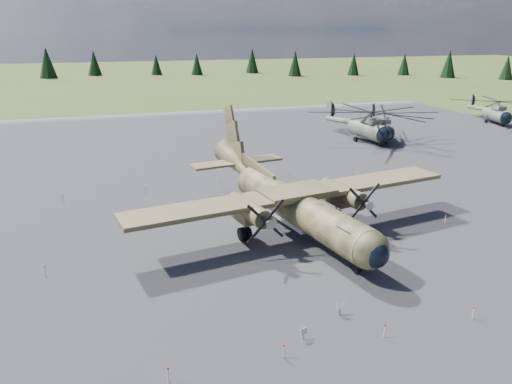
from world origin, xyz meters
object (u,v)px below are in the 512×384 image
object	(u,v)px
helicopter_near	(368,120)
transport_plane	(289,198)
helicopter_mid	(383,120)
helicopter_far	(497,107)

from	to	relation	value
helicopter_near	transport_plane	bearing A→B (deg)	-136.36
transport_plane	helicopter_mid	xyz separation A→B (m)	(27.09, 29.27, 0.32)
helicopter_mid	helicopter_far	size ratio (longest dim) A/B	1.05
helicopter_mid	helicopter_near	bearing A→B (deg)	-145.25
helicopter_far	helicopter_mid	bearing A→B (deg)	-154.50
helicopter_near	helicopter_far	size ratio (longest dim) A/B	1.11
helicopter_mid	transport_plane	bearing A→B (deg)	-112.49
transport_plane	helicopter_far	size ratio (longest dim) A/B	1.40
helicopter_near	helicopter_mid	world-z (taller)	helicopter_near
helicopter_mid	helicopter_far	xyz separation A→B (m)	(27.00, 5.87, -0.10)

